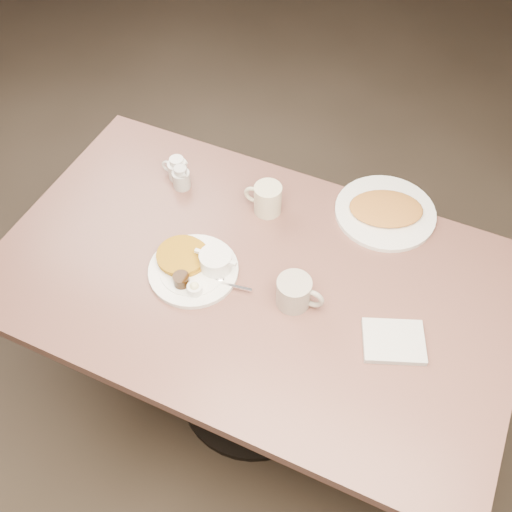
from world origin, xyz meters
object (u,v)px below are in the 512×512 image
at_px(creamer_left, 177,169).
at_px(creamer_right, 181,178).
at_px(coffee_mug_near, 295,292).
at_px(hash_plate, 385,211).
at_px(main_plate, 196,266).
at_px(coffee_mug_far, 267,199).
at_px(diner_table, 253,308).

xyz_separation_m(creamer_left, creamer_right, (0.03, -0.03, 0.00)).
bearing_deg(coffee_mug_near, hash_plate, 72.65).
xyz_separation_m(coffee_mug_near, creamer_right, (-0.50, 0.27, -0.01)).
relative_size(main_plate, creamer_left, 3.26).
bearing_deg(coffee_mug_near, creamer_left, 150.96).
relative_size(coffee_mug_far, creamer_right, 1.55).
distance_m(coffee_mug_far, hash_plate, 0.37).
distance_m(coffee_mug_near, coffee_mug_far, 0.35).
height_order(main_plate, coffee_mug_far, coffee_mug_far).
xyz_separation_m(coffee_mug_near, creamer_left, (-0.54, 0.30, -0.01)).
distance_m(main_plate, coffee_mug_near, 0.30).
relative_size(coffee_mug_near, creamer_left, 1.41).
relative_size(diner_table, hash_plate, 3.68).
bearing_deg(coffee_mug_near, main_plate, -176.68).
height_order(creamer_right, hash_plate, creamer_right).
bearing_deg(creamer_left, hash_plate, 10.65).
bearing_deg(creamer_left, diner_table, -33.86).
xyz_separation_m(diner_table, coffee_mug_near, (0.14, -0.03, 0.22)).
bearing_deg(creamer_left, main_plate, -53.10).
xyz_separation_m(coffee_mug_far, creamer_right, (-0.29, -0.02, -0.01)).
distance_m(main_plate, creamer_right, 0.35).
xyz_separation_m(main_plate, coffee_mug_near, (0.30, 0.02, 0.02)).
height_order(coffee_mug_near, creamer_right, coffee_mug_near).
height_order(main_plate, creamer_left, creamer_left).
bearing_deg(creamer_right, main_plate, -54.22).
bearing_deg(main_plate, diner_table, 17.76).
xyz_separation_m(main_plate, coffee_mug_far, (0.09, 0.30, 0.03)).
relative_size(coffee_mug_far, creamer_left, 1.27).
bearing_deg(creamer_left, coffee_mug_far, -2.29).
relative_size(creamer_left, hash_plate, 0.24).
bearing_deg(creamer_right, diner_table, -32.76).
bearing_deg(main_plate, coffee_mug_far, 73.73).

